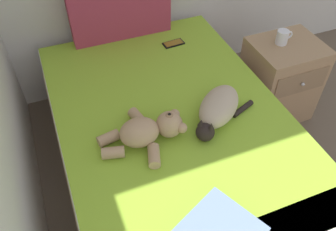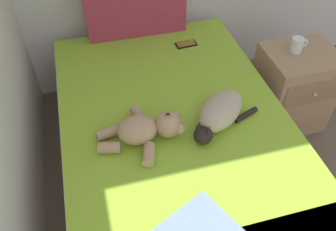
% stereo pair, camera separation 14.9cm
% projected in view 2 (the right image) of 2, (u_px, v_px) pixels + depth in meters
% --- Properties ---
extents(bed, '(1.31, 2.04, 0.54)m').
position_uv_depth(bed, '(175.00, 151.00, 2.15)').
color(bed, '#9E7A56').
rests_on(bed, ground_plane).
extents(patterned_cushion, '(0.71, 0.13, 0.50)m').
position_uv_depth(patterned_cushion, '(135.00, 1.00, 2.41)').
color(patterned_cushion, '#A5334C').
rests_on(patterned_cushion, bed).
extents(cat, '(0.42, 0.37, 0.15)m').
position_uv_depth(cat, '(219.00, 113.00, 1.89)').
color(cat, tan).
rests_on(cat, bed).
extents(teddy_bear, '(0.46, 0.41, 0.15)m').
position_uv_depth(teddy_bear, '(146.00, 129.00, 1.81)').
color(teddy_bear, tan).
rests_on(teddy_bear, bed).
extents(cell_phone, '(0.15, 0.08, 0.01)m').
position_uv_depth(cell_phone, '(186.00, 44.00, 2.47)').
color(cell_phone, black).
rests_on(cell_phone, bed).
extents(nightstand, '(0.48, 0.44, 0.61)m').
position_uv_depth(nightstand, '(292.00, 89.00, 2.50)').
color(nightstand, '#9E7A56').
rests_on(nightstand, ground_plane).
extents(mug, '(0.12, 0.08, 0.09)m').
position_uv_depth(mug, '(297.00, 45.00, 2.27)').
color(mug, silver).
rests_on(mug, nightstand).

